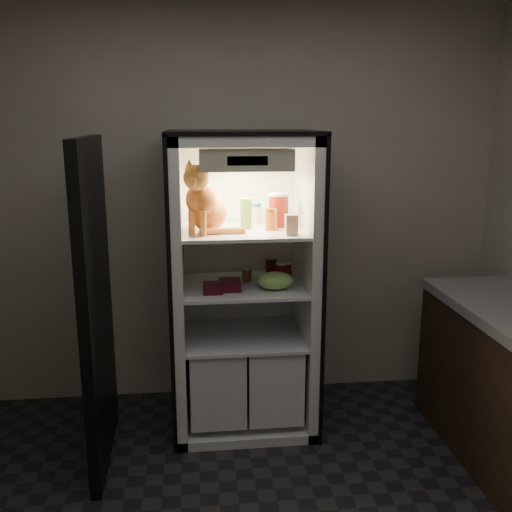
{
  "coord_description": "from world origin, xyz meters",
  "views": [
    {
      "loc": [
        -0.3,
        -2.06,
        1.94
      ],
      "look_at": [
        0.08,
        1.32,
        1.12
      ],
      "focal_mm": 40.0,
      "sensor_mm": 36.0,
      "label": 1
    }
  ],
  "objects": [
    {
      "name": "berry_box_right",
      "position": [
        -0.09,
        1.21,
        0.97
      ],
      "size": [
        0.13,
        0.13,
        0.06
      ],
      "primitive_type": "cube",
      "color": "#4F0D1C",
      "rests_on": "refrigerator"
    },
    {
      "name": "berry_box_left",
      "position": [
        -0.19,
        1.17,
        0.97
      ],
      "size": [
        0.11,
        0.11,
        0.06
      ],
      "primitive_type": "cube",
      "color": "#4F0D1C",
      "rests_on": "refrigerator"
    },
    {
      "name": "soda_can_c",
      "position": [
        0.23,
        1.3,
        1.01
      ],
      "size": [
        0.07,
        0.07,
        0.13
      ],
      "color": "black",
      "rests_on": "refrigerator"
    },
    {
      "name": "tabby_cat",
      "position": [
        -0.23,
        1.26,
        1.45
      ],
      "size": [
        0.37,
        0.43,
        0.44
      ],
      "rotation": [
        0.0,
        0.0,
        -0.38
      ],
      "color": "#B74C17",
      "rests_on": "refrigerator"
    },
    {
      "name": "cream_carton",
      "position": [
        0.26,
        1.12,
        1.35
      ],
      "size": [
        0.07,
        0.07,
        0.12
      ],
      "primitive_type": "cube",
      "color": "silver",
      "rests_on": "refrigerator"
    },
    {
      "name": "soda_can_a",
      "position": [
        0.19,
        1.46,
        1.01
      ],
      "size": [
        0.07,
        0.07,
        0.13
      ],
      "color": "black",
      "rests_on": "refrigerator"
    },
    {
      "name": "refrigerator",
      "position": [
        0.0,
        1.38,
        0.79
      ],
      "size": [
        0.9,
        0.72,
        1.88
      ],
      "color": "white",
      "rests_on": "floor"
    },
    {
      "name": "pepper_jar",
      "position": [
        0.23,
        1.39,
        1.39
      ],
      "size": [
        0.12,
        0.12,
        0.21
      ],
      "color": "maroon",
      "rests_on": "refrigerator"
    },
    {
      "name": "grape_bag",
      "position": [
        0.18,
        1.2,
        0.99
      ],
      "size": [
        0.22,
        0.16,
        0.11
      ],
      "primitive_type": "ellipsoid",
      "color": "#86B353",
      "rests_on": "refrigerator"
    },
    {
      "name": "salsa_jar",
      "position": [
        0.17,
        1.28,
        1.36
      ],
      "size": [
        0.07,
        0.07,
        0.13
      ],
      "color": "#9D110E",
      "rests_on": "refrigerator"
    },
    {
      "name": "mayo_tub",
      "position": [
        0.09,
        1.5,
        1.35
      ],
      "size": [
        0.09,
        0.09,
        0.13
      ],
      "color": "white",
      "rests_on": "refrigerator"
    },
    {
      "name": "room_shell",
      "position": [
        0.0,
        0.0,
        1.62
      ],
      "size": [
        3.6,
        3.6,
        3.6
      ],
      "color": "white",
      "rests_on": "floor"
    },
    {
      "name": "fridge_door",
      "position": [
        -0.85,
        1.03,
        0.91
      ],
      "size": [
        0.08,
        0.87,
        1.85
      ],
      "rotation": [
        0.0,
        0.0,
        0.02
      ],
      "color": "black",
      "rests_on": "floor"
    },
    {
      "name": "condiment_jar",
      "position": [
        0.03,
        1.4,
        0.98
      ],
      "size": [
        0.06,
        0.06,
        0.09
      ],
      "color": "#543118",
      "rests_on": "refrigerator"
    },
    {
      "name": "parmesan_shaker",
      "position": [
        0.02,
        1.35,
        1.38
      ],
      "size": [
        0.07,
        0.07,
        0.18
      ],
      "color": "#258829",
      "rests_on": "refrigerator"
    },
    {
      "name": "soda_can_b",
      "position": [
        0.28,
        1.36,
        1.0
      ],
      "size": [
        0.06,
        0.06,
        0.12
      ],
      "color": "black",
      "rests_on": "refrigerator"
    }
  ]
}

